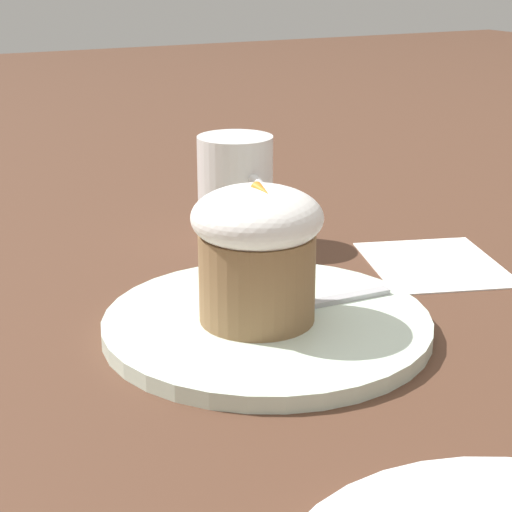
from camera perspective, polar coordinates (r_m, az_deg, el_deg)
ground_plane at (r=0.64m, az=0.73°, el=-5.07°), size 4.00×4.00×0.00m
dessert_plate at (r=0.64m, az=0.73°, el=-4.57°), size 0.24×0.24×0.01m
carrot_cake at (r=0.61m, az=0.00°, el=0.47°), size 0.09×0.09×0.10m
spoon at (r=0.65m, az=3.53°, el=-3.22°), size 0.03×0.10×0.01m
coffee_cup at (r=0.82m, az=-1.34°, el=4.39°), size 0.10×0.07×0.10m
paper_napkin at (r=0.79m, az=11.78°, el=-0.49°), size 0.16×0.15×0.00m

